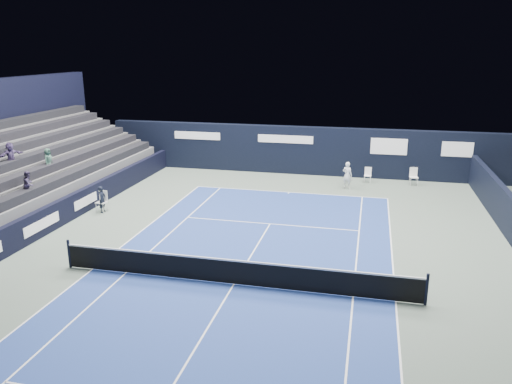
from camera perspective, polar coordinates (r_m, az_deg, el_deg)
ground at (r=19.52m, az=-0.97°, el=-7.96°), size 48.00×48.00×0.00m
court_surface at (r=17.77m, az=-2.55°, el=-10.51°), size 10.97×23.77×0.01m
folding_chair_back_a at (r=31.36m, az=12.66°, el=2.04°), size 0.43×0.42×0.94m
folding_chair_back_b at (r=31.49m, az=17.57°, el=1.85°), size 0.52×0.51×1.06m
line_judge_chair at (r=26.31m, az=-17.15°, el=-0.84°), size 0.50×0.48×1.07m
line_judge at (r=26.14m, az=-17.17°, el=-0.80°), size 0.35×0.51×1.34m
court_markings at (r=17.77m, az=-2.55°, el=-10.49°), size 11.03×23.83×0.00m
tennis_net at (r=17.55m, az=-2.57°, el=-9.03°), size 12.90×0.10×1.10m
back_sponsor_wall at (r=32.71m, az=5.18°, el=4.77°), size 26.00×0.63×3.10m
side_barrier_left at (r=26.41m, az=-19.21°, el=-0.98°), size 0.33×22.00×1.20m
spectator_stand at (r=29.02m, az=-24.76°, el=2.69°), size 6.00×18.00×6.40m
tennis_player at (r=29.69m, az=10.38°, el=1.91°), size 0.68×0.90×1.60m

